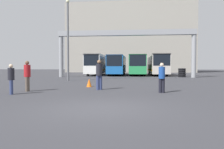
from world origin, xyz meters
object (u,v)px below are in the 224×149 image
tire_stack (182,73)px  pedestrian_near_right (27,75)px  bus_slot_1 (117,64)px  pedestrian_mid_right (162,77)px  pedestrian_near_center (99,74)px  bus_slot_2 (137,64)px  traffic_cone (89,83)px  bus_slot_3 (157,64)px  bus_slot_0 (98,64)px  lamp_post (68,37)px  pedestrian_mid_left (11,78)px

tire_stack → pedestrian_near_right: bearing=-124.5°
bus_slot_1 → pedestrian_mid_right: (4.35, -24.44, -0.96)m
pedestrian_near_center → tire_stack: bearing=40.2°
bus_slot_1 → bus_slot_2: size_ratio=1.09×
pedestrian_near_right → traffic_cone: (3.02, 3.06, -0.65)m
bus_slot_1 → traffic_cone: (-0.33, -21.42, -1.53)m
pedestrian_mid_right → traffic_cone: bearing=-36.2°
pedestrian_near_center → bus_slot_2: bearing=60.3°
pedestrian_mid_right → bus_slot_3: bearing=-98.7°
bus_slot_1 → traffic_cone: 21.47m
bus_slot_0 → pedestrian_mid_right: size_ratio=7.19×
pedestrian_mid_right → traffic_cone: 5.60m
bus_slot_0 → bus_slot_2: bus_slot_0 is taller
pedestrian_near_right → traffic_cone: bearing=-52.1°
bus_slot_0 → pedestrian_near_center: bus_slot_0 is taller
lamp_post → bus_slot_2: bearing=63.9°
bus_slot_2 → pedestrian_mid_left: 26.39m
pedestrian_near_center → lamp_post: (-4.50, 8.16, 3.46)m
pedestrian_mid_left → pedestrian_mid_right: bearing=68.1°
bus_slot_1 → bus_slot_3: bus_slot_3 is taller
bus_slot_3 → pedestrian_mid_right: bearing=-95.4°
bus_slot_2 → pedestrian_near_right: (-6.68, -24.02, -0.91)m
pedestrian_mid_right → tire_stack: bearing=-108.4°
bus_slot_0 → bus_slot_3: bearing=-1.0°
pedestrian_mid_left → pedestrian_near_center: pedestrian_near_center is taller
pedestrian_near_right → lamp_post: (-0.47, 9.41, 3.50)m
bus_slot_0 → bus_slot_2: 6.72m
pedestrian_mid_right → pedestrian_near_right: pedestrian_near_right is taller
bus_slot_1 → pedestrian_near_center: (0.69, -23.23, -0.85)m
traffic_cone → tire_stack: size_ratio=0.49×
bus_slot_0 → bus_slot_1: size_ratio=1.06×
bus_slot_2 → pedestrian_mid_right: (1.02, -23.99, -0.98)m
bus_slot_1 → tire_stack: bearing=-32.8°
pedestrian_mid_right → bus_slot_1: bearing=-83.2°
pedestrian_mid_left → pedestrian_near_right: bearing=142.0°
lamp_post → traffic_cone: bearing=-61.2°
pedestrian_mid_left → traffic_cone: 5.52m
bus_slot_3 → pedestrian_mid_left: size_ratio=7.29×
bus_slot_0 → pedestrian_near_right: bus_slot_0 is taller
lamp_post → bus_slot_3: bearing=55.4°
pedestrian_near_center → lamp_post: size_ratio=0.23×
pedestrian_mid_left → lamp_post: bearing=149.2°
bus_slot_0 → lamp_post: 15.61m
traffic_cone → bus_slot_2: bearing=80.1°
bus_slot_3 → lamp_post: 18.65m
tire_stack → bus_slot_0: bearing=153.4°
pedestrian_near_right → tire_stack: size_ratio=1.48×
bus_slot_2 → pedestrian_mid_left: bearing=-105.0°
pedestrian_mid_left → bus_slot_1: bearing=139.8°
bus_slot_1 → pedestrian_mid_right: bearing=-79.9°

